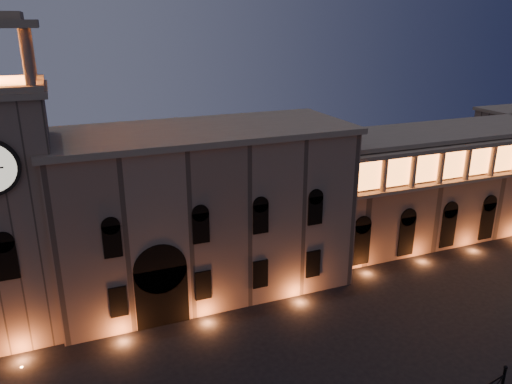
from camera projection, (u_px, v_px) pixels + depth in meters
government_building at (203, 211)px, 52.40m from camera, size 30.80×12.80×17.60m
clock_tower at (3, 203)px, 43.82m from camera, size 9.80×9.80×32.40m
colonnade_wing at (445, 182)px, 66.68m from camera, size 40.60×11.50×14.50m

